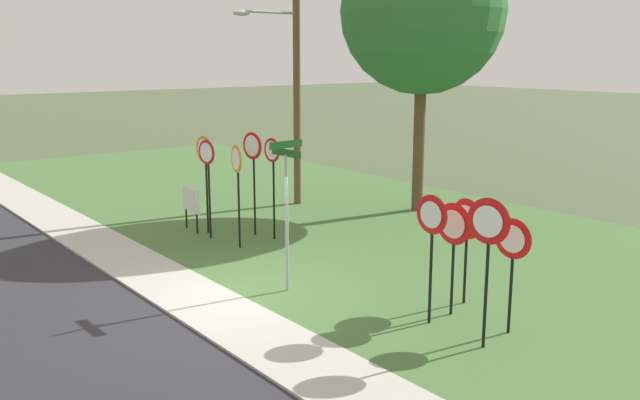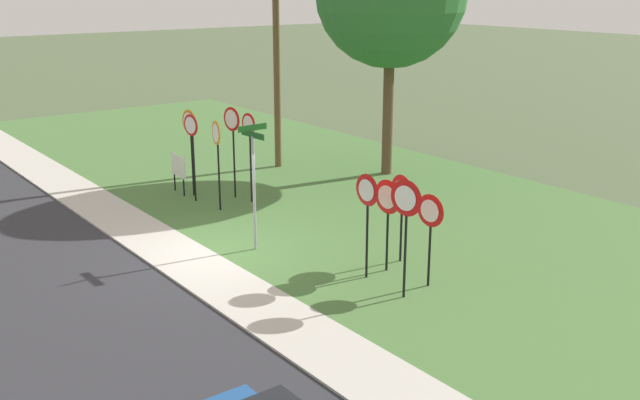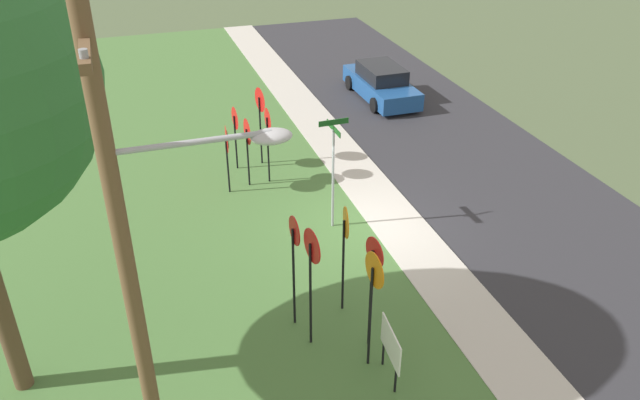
# 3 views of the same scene
# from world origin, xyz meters

# --- Properties ---
(ground_plane) EXTENTS (160.00, 160.00, 0.00)m
(ground_plane) POSITION_xyz_m (0.00, 0.00, 0.00)
(ground_plane) COLOR #4C5B3D
(road_asphalt) EXTENTS (44.00, 6.40, 0.01)m
(road_asphalt) POSITION_xyz_m (0.00, -4.80, 0.01)
(road_asphalt) COLOR #2D2D33
(road_asphalt) RESTS_ON ground_plane
(sidewalk_strip) EXTENTS (44.00, 1.60, 0.06)m
(sidewalk_strip) POSITION_xyz_m (0.00, -0.80, 0.03)
(sidewalk_strip) COLOR #BCB7AD
(sidewalk_strip) RESTS_ON ground_plane
(grass_median) EXTENTS (44.00, 12.00, 0.04)m
(grass_median) POSITION_xyz_m (0.00, 6.00, 0.02)
(grass_median) COLOR #477038
(grass_median) RESTS_ON ground_plane
(stop_sign_near_left) EXTENTS (0.73, 0.13, 2.85)m
(stop_sign_near_left) POSITION_xyz_m (-3.98, 2.93, 2.12)
(stop_sign_near_left) COLOR black
(stop_sign_near_left) RESTS_ON grass_median
(stop_sign_near_right) EXTENTS (0.73, 0.11, 2.73)m
(stop_sign_near_right) POSITION_xyz_m (-4.95, 1.99, 2.03)
(stop_sign_near_right) COLOR black
(stop_sign_near_right) RESTS_ON grass_median
(stop_sign_far_left) EXTENTS (0.65, 0.13, 2.69)m
(stop_sign_far_left) POSITION_xyz_m (-4.41, 1.77, 1.97)
(stop_sign_far_left) COLOR black
(stop_sign_far_left) RESTS_ON grass_median
(stop_sign_far_center) EXTENTS (0.69, 0.16, 2.67)m
(stop_sign_far_center) POSITION_xyz_m (-3.12, 1.90, 1.98)
(stop_sign_far_center) COLOR black
(stop_sign_far_center) RESTS_ON grass_median
(stop_sign_far_right) EXTENTS (0.64, 0.10, 2.75)m
(stop_sign_far_right) POSITION_xyz_m (-3.26, 3.08, 2.01)
(stop_sign_far_right) COLOR black
(stop_sign_far_right) RESTS_ON grass_median
(yield_sign_near_left) EXTENTS (0.73, 0.10, 2.45)m
(yield_sign_near_left) POSITION_xyz_m (3.43, 1.98, 1.86)
(yield_sign_near_left) COLOR black
(yield_sign_near_left) RESTS_ON grass_median
(yield_sign_near_right) EXTENTS (0.73, 0.12, 2.12)m
(yield_sign_near_right) POSITION_xyz_m (4.64, 2.75, 1.61)
(yield_sign_near_right) COLOR black
(yield_sign_near_right) RESTS_ON grass_median
(yield_sign_far_left) EXTENTS (0.78, 0.17, 2.62)m
(yield_sign_far_left) POSITION_xyz_m (4.76, 1.90, 2.01)
(yield_sign_far_left) COLOR black
(yield_sign_far_left) RESTS_ON grass_median
(yield_sign_far_right) EXTENTS (0.80, 0.11, 2.20)m
(yield_sign_far_right) POSITION_xyz_m (3.40, 2.63, 1.67)
(yield_sign_far_right) COLOR black
(yield_sign_far_right) RESTS_ON grass_median
(yield_sign_center) EXTENTS (0.82, 0.12, 2.16)m
(yield_sign_center) POSITION_xyz_m (3.15, 3.30, 1.63)
(yield_sign_center) COLOR black
(yield_sign_center) RESTS_ON grass_median
(street_name_post) EXTENTS (0.96, 0.82, 3.19)m
(street_name_post) POSITION_xyz_m (0.34, 0.98, 1.93)
(street_name_post) COLOR #9EA0A8
(street_name_post) RESTS_ON grass_median
(utility_pole) EXTENTS (2.10, 2.46, 8.58)m
(utility_pole) POSITION_xyz_m (-6.53, 6.13, 4.68)
(utility_pole) COLOR brown
(utility_pole) RESTS_ON grass_median
(notice_board) EXTENTS (1.10, 0.12, 1.25)m
(notice_board) POSITION_xyz_m (-5.45, 1.77, 0.87)
(notice_board) COLOR black
(notice_board) RESTS_ON grass_median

